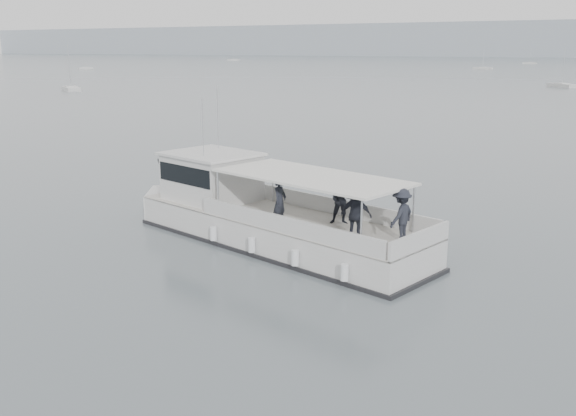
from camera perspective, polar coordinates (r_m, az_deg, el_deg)
The scene contains 3 objects.
ground at distance 29.64m, azimuth -9.73°, elevation -1.35°, with size 1400.00×1400.00×0.00m, color #515B5F.
tour_boat at distance 26.72m, azimuth -3.01°, elevation -0.54°, with size 15.28×6.76×6.40m.
moored_fleet at distance 206.55m, azimuth 24.05°, elevation 10.85°, with size 404.28×285.22×9.30m.
Camera 1 is at (18.31, -21.97, 7.80)m, focal length 40.00 mm.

